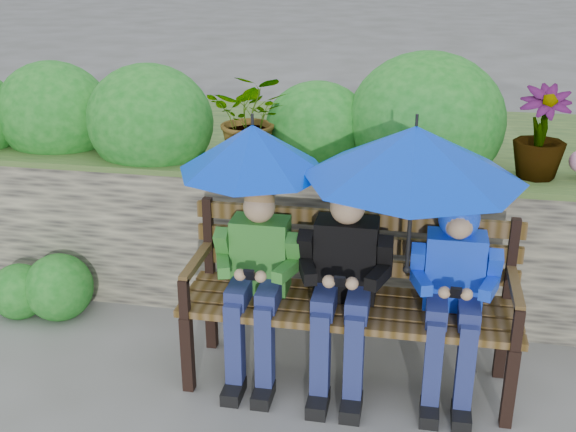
% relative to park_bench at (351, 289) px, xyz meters
% --- Properties ---
extents(ground, '(60.00, 60.00, 0.00)m').
position_rel_park_bench_xyz_m(ground, '(-0.39, 0.02, -0.57)').
color(ground, '#57584F').
rests_on(ground, ground).
extents(garden_backdrop, '(8.03, 2.84, 1.83)m').
position_rel_park_bench_xyz_m(garden_backdrop, '(-0.44, 1.59, 0.09)').
color(garden_backdrop, '#383632').
rests_on(garden_backdrop, ground).
extents(park_bench, '(1.91, 0.56, 1.01)m').
position_rel_park_bench_xyz_m(park_bench, '(0.00, 0.00, 0.00)').
color(park_bench, black).
rests_on(park_bench, ground).
extents(boy_left, '(0.49, 0.57, 1.16)m').
position_rel_park_bench_xyz_m(boy_left, '(-0.53, -0.09, 0.09)').
color(boy_left, '#236320').
rests_on(boy_left, ground).
extents(boy_middle, '(0.52, 0.61, 1.21)m').
position_rel_park_bench_xyz_m(boy_middle, '(-0.03, -0.10, 0.11)').
color(boy_middle, black).
rests_on(boy_middle, ground).
extents(boy_right, '(0.48, 0.59, 1.16)m').
position_rel_park_bench_xyz_m(boy_right, '(0.57, -0.08, 0.13)').
color(boy_right, '#0027D1').
rests_on(boy_right, ground).
extents(umbrella_left, '(0.84, 0.84, 0.85)m').
position_rel_park_bench_xyz_m(umbrella_left, '(-0.55, -0.04, 0.82)').
color(umbrella_left, '#0033D5').
rests_on(umbrella_left, ground).
extents(umbrella_right, '(1.16, 1.16, 0.88)m').
position_rel_park_bench_xyz_m(umbrella_right, '(0.31, -0.11, 0.87)').
color(umbrella_right, '#0033D5').
rests_on(umbrella_right, ground).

